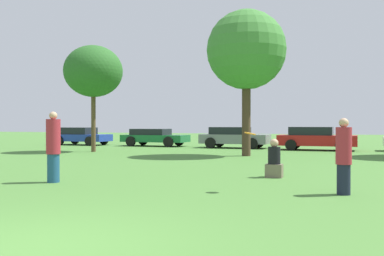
# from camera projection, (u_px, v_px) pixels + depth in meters

# --- Properties ---
(ground_plane) EXTENTS (120.00, 120.00, 0.00)m
(ground_plane) POSITION_uv_depth(u_px,v_px,m) (29.00, 249.00, 5.32)
(ground_plane) COLOR #477A33
(person_thrower) EXTENTS (0.37, 0.37, 1.84)m
(person_thrower) POSITION_uv_depth(u_px,v_px,m) (53.00, 147.00, 11.37)
(person_thrower) COLOR navy
(person_thrower) RESTS_ON ground
(person_catcher) EXTENTS (0.33, 0.33, 1.64)m
(person_catcher) POSITION_uv_depth(u_px,v_px,m) (344.00, 156.00, 9.40)
(person_catcher) COLOR #191E33
(person_catcher) RESTS_ON ground
(frisbee) EXTENTS (0.26, 0.26, 0.07)m
(frisbee) POSITION_uv_depth(u_px,v_px,m) (250.00, 133.00, 9.82)
(frisbee) COLOR orange
(bystander_sitting) EXTENTS (0.47, 0.39, 1.09)m
(bystander_sitting) POSITION_uv_depth(u_px,v_px,m) (274.00, 162.00, 12.44)
(bystander_sitting) COLOR #726651
(bystander_sitting) RESTS_ON ground
(tree_0) EXTENTS (3.16, 3.16, 5.75)m
(tree_0) POSITION_uv_depth(u_px,v_px,m) (93.00, 72.00, 23.67)
(tree_0) COLOR brown
(tree_0) RESTS_ON ground
(tree_1) EXTENTS (3.74, 3.74, 6.88)m
(tree_1) POSITION_uv_depth(u_px,v_px,m) (246.00, 50.00, 20.62)
(tree_1) COLOR #473323
(tree_1) RESTS_ON ground
(parked_car_blue) EXTENTS (4.04, 2.07, 1.25)m
(parked_car_blue) POSITION_uv_depth(u_px,v_px,m) (81.00, 136.00, 31.36)
(parked_car_blue) COLOR #1E389E
(parked_car_blue) RESTS_ON ground
(parked_car_green) EXTENTS (4.46, 2.01, 1.17)m
(parked_car_green) POSITION_uv_depth(u_px,v_px,m) (154.00, 137.00, 29.65)
(parked_car_green) COLOR #196633
(parked_car_green) RESTS_ON ground
(parked_car_grey) EXTENTS (4.24, 2.09, 1.31)m
(parked_car_grey) POSITION_uv_depth(u_px,v_px,m) (234.00, 137.00, 27.41)
(parked_car_grey) COLOR slate
(parked_car_grey) RESTS_ON ground
(parked_car_red) EXTENTS (4.37, 2.03, 1.33)m
(parked_car_red) POSITION_uv_depth(u_px,v_px,m) (316.00, 138.00, 25.15)
(parked_car_red) COLOR red
(parked_car_red) RESTS_ON ground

